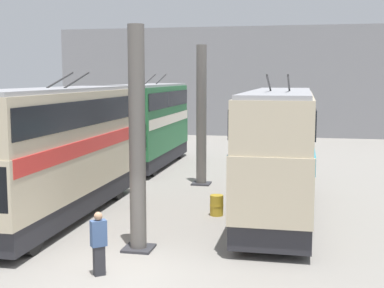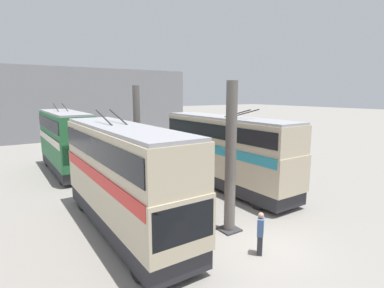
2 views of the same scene
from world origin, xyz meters
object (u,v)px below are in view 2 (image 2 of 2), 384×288
object	(u,v)px
bus_right_mid	(65,138)
person_aisle_foreground	(260,232)
bus_left_near	(225,148)
bus_right_near	(123,172)
person_by_right_row	(147,190)
oil_drum	(202,190)

from	to	relation	value
bus_right_mid	person_aisle_foreground	distance (m)	18.28
bus_left_near	person_aisle_foreground	distance (m)	8.94
bus_right_mid	bus_right_near	bearing A→B (deg)	180.00
bus_right_near	person_by_right_row	bearing A→B (deg)	-42.91
bus_right_near	bus_right_mid	xyz separation A→B (m)	(12.72, 0.00, -0.02)
bus_left_near	person_by_right_row	bearing A→B (deg)	89.21
bus_left_near	bus_right_near	size ratio (longest dim) A/B	1.07
person_by_right_row	bus_right_near	bearing A→B (deg)	132.65
person_by_right_row	bus_left_near	bearing A→B (deg)	-95.24
bus_right_near	person_aisle_foreground	bearing A→B (deg)	-144.01
bus_right_mid	bus_left_near	bearing A→B (deg)	-141.57
person_by_right_row	bus_right_mid	bearing A→B (deg)	8.47
oil_drum	bus_right_mid	bearing A→B (deg)	28.16
person_aisle_foreground	oil_drum	bearing A→B (deg)	-56.41
bus_right_mid	person_by_right_row	size ratio (longest dim) A/B	5.89
person_by_right_row	person_aisle_foreground	world-z (taller)	person_aisle_foreground
bus_right_near	person_by_right_row	size ratio (longest dim) A/B	6.57
bus_right_mid	person_aisle_foreground	bearing A→B (deg)	-168.29
bus_left_near	bus_right_mid	xyz separation A→B (m)	(10.29, 8.16, 0.04)
bus_left_near	oil_drum	distance (m)	3.38
bus_left_near	oil_drum	xyz separation A→B (m)	(-0.58, 2.35, -2.37)
bus_right_near	oil_drum	bearing A→B (deg)	-72.24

